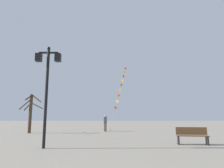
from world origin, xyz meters
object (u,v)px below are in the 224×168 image
(kite_train, at_px, (120,89))
(park_bench, at_px, (192,136))
(twin_lantern_lamp_post, at_px, (47,76))
(kite_flyer, at_px, (105,123))
(bare_tree, at_px, (30,111))

(kite_train, height_order, park_bench, kite_train)
(twin_lantern_lamp_post, height_order, kite_flyer, twin_lantern_lamp_post)
(bare_tree, relative_size, park_bench, 2.20)
(kite_flyer, height_order, park_bench, kite_flyer)
(kite_flyer, bearing_deg, kite_train, -0.11)
(kite_flyer, relative_size, park_bench, 1.03)
(kite_train, height_order, bare_tree, kite_train)
(twin_lantern_lamp_post, relative_size, park_bench, 2.95)
(kite_train, distance_m, kite_flyer, 9.58)
(park_bench, bearing_deg, kite_flyer, 124.56)
(twin_lantern_lamp_post, xyz_separation_m, kite_flyer, (2.62, 11.79, -2.46))
(twin_lantern_lamp_post, xyz_separation_m, kite_train, (4.67, 19.86, 2.28))
(bare_tree, distance_m, park_bench, 14.50)
(bare_tree, xyz_separation_m, park_bench, (11.76, -8.33, -1.54))
(twin_lantern_lamp_post, bearing_deg, kite_flyer, 77.47)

